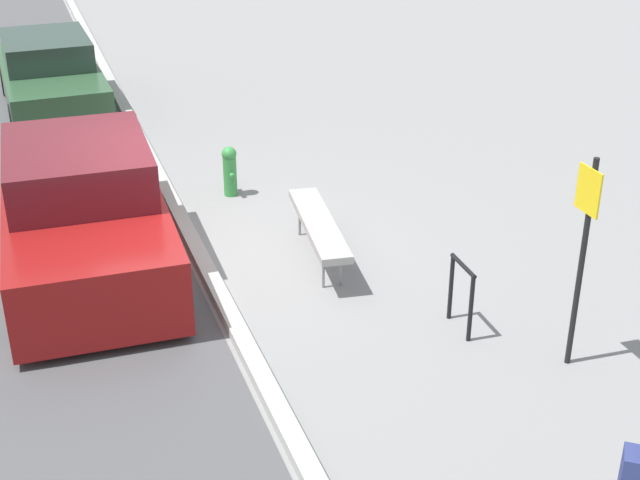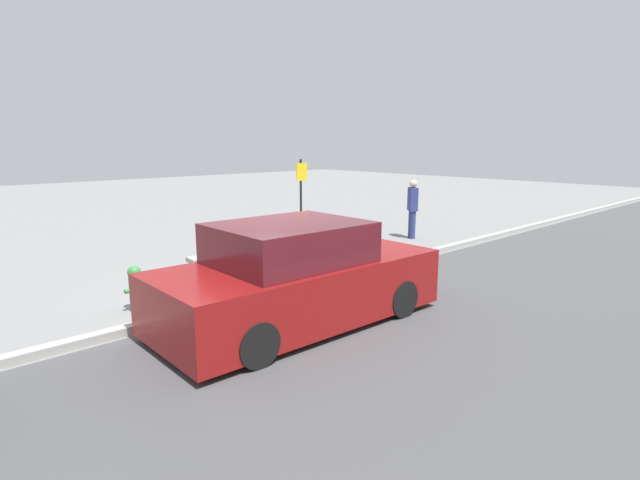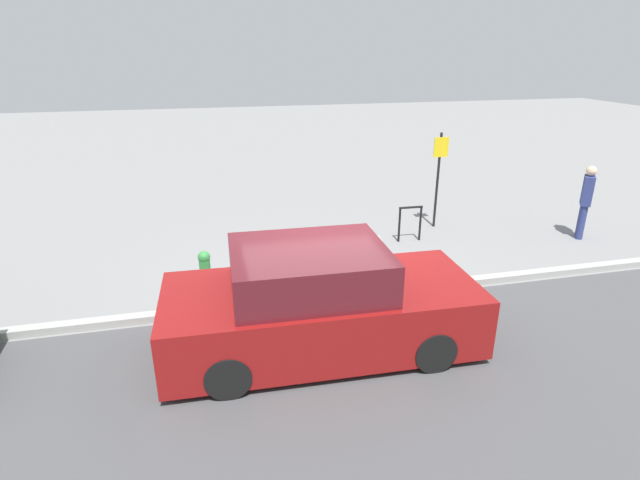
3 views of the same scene
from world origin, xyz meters
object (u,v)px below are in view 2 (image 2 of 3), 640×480
Objects in this scene: bike_rack at (292,235)px; sign_post at (301,194)px; parked_car_near at (297,279)px; fire_hydrant at (135,287)px; bench at (240,254)px; pedestrian at (412,207)px.

sign_post is at bearing 37.86° from bike_rack.
parked_car_near is (-2.99, -3.72, 0.20)m from bike_rack.
bike_rack is 4.78m from parked_car_near.
sign_post is 6.06m from fire_hydrant.
parked_car_near reaches higher than bench.
parked_car_near is at bearing 150.47° from pedestrian.
parked_car_near is (-3.97, -4.48, -0.68)m from sign_post.
bench is 0.48× the size of parked_car_near.
bike_rack is at bearing 17.67° from fire_hydrant.
bench is 1.29× the size of pedestrian.
bike_rack is 0.18× the size of parked_car_near.
fire_hydrant is at bearing -162.33° from bike_rack.
parked_car_near is at bearing -128.83° from bike_rack.
bench is 2.33m from bike_rack.
sign_post reaches higher than bench.
bike_rack is 4.80m from fire_hydrant.
pedestrian is 0.37× the size of parked_car_near.
bike_rack is at bearing 116.69° from pedestrian.
bench is 2.49m from fire_hydrant.
sign_post is 1.36× the size of pedestrian.
parked_car_near is at bearing -99.54° from bench.
sign_post is at bearing 35.46° from bench.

